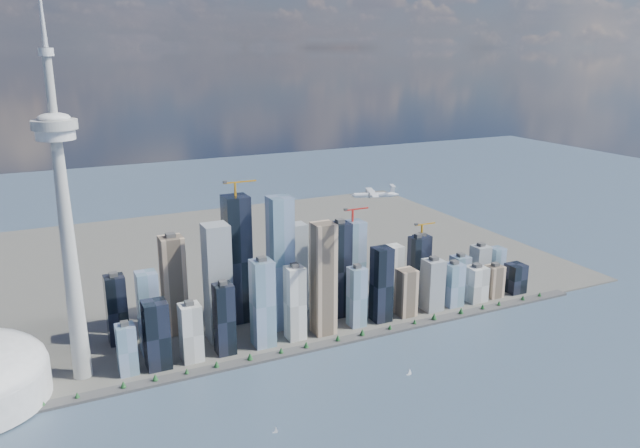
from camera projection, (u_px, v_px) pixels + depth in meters
name	position (u px, v px, depth m)	size (l,w,h in m)	color
ground	(380.00, 442.00, 734.05)	(4000.00, 4000.00, 0.00)	#384D62
seawall	(296.00, 351.00, 950.50)	(1100.00, 22.00, 4.00)	#383838
land	(213.00, 263.00, 1341.23)	(1400.00, 900.00, 3.00)	#4C4C47
shoreline_trees	(296.00, 347.00, 948.65)	(960.53, 7.20, 8.80)	#3F2D1E
skyscraper_cluster	(307.00, 282.00, 1030.82)	(736.00, 142.00, 241.90)	black
needle_tower	(65.00, 216.00, 814.33)	(56.00, 56.00, 550.50)	#A8A8A3
airplane	(375.00, 194.00, 916.04)	(69.84, 62.48, 17.53)	white
sailboat_west	(276.00, 431.00, 751.61)	(6.61, 3.39, 9.22)	silver
sailboat_east	(409.00, 373.00, 884.80)	(7.88, 2.74, 10.89)	silver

